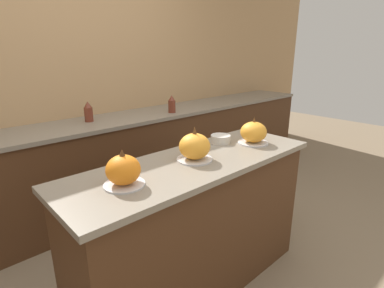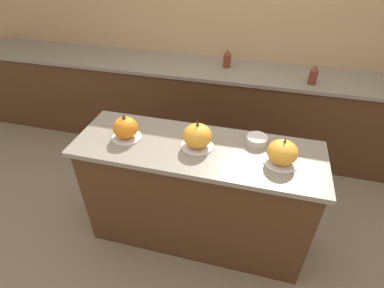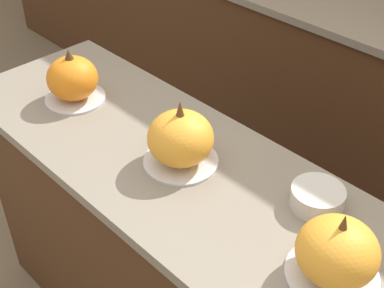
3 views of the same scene
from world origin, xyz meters
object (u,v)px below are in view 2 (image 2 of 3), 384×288
pumpkin_cake_right (282,153)px  mixing_bowl (257,140)px  pumpkin_cake_center (197,136)px  pumpkin_cake_left (125,128)px  bottle_short (313,75)px  bottle_tall (227,59)px

pumpkin_cake_right → mixing_bowl: bearing=134.1°
mixing_bowl → pumpkin_cake_center: bearing=-161.0°
pumpkin_cake_left → bottle_short: size_ratio=1.12×
bottle_tall → pumpkin_cake_left: bearing=-108.3°
bottle_short → mixing_bowl: (-0.41, -1.06, -0.06)m
pumpkin_cake_right → bottle_tall: pumpkin_cake_right is taller
pumpkin_cake_center → mixing_bowl: size_ratio=1.55×
pumpkin_cake_right → bottle_tall: 1.53m
bottle_tall → bottle_short: size_ratio=1.02×
bottle_short → pumpkin_cake_left: bearing=-136.6°
pumpkin_cake_center → pumpkin_cake_right: size_ratio=1.02×
mixing_bowl → bottle_tall: bearing=107.9°
pumpkin_cake_left → pumpkin_cake_right: (1.03, -0.01, -0.00)m
bottle_tall → mixing_bowl: bottle_tall is taller
pumpkin_cake_right → pumpkin_cake_left: bearing=179.5°
pumpkin_cake_left → bottle_short: 1.77m
pumpkin_cake_right → mixing_bowl: 0.23m
pumpkin_cake_left → mixing_bowl: 0.89m
pumpkin_cake_center → bottle_tall: size_ratio=1.17×
pumpkin_cake_left → pumpkin_cake_right: 1.03m
pumpkin_cake_center → bottle_short: pumpkin_cake_center is taller
pumpkin_cake_right → bottle_tall: bearing=111.7°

